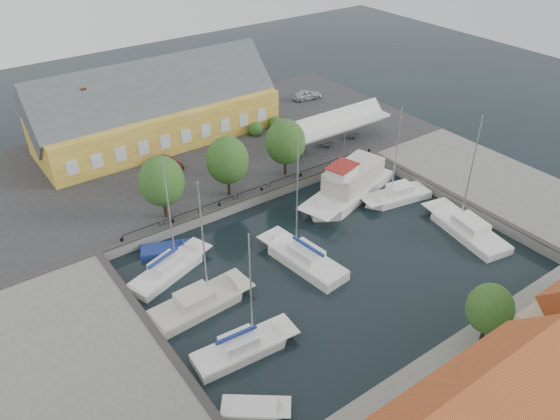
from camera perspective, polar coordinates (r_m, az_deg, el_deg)
name	(u,v)px	position (r m, az deg, el deg)	size (l,w,h in m)	color
ground	(319,254)	(48.88, 4.12, -4.59)	(140.00, 140.00, 0.00)	black
north_quay	(196,153)	(65.11, -8.81, 5.88)	(56.00, 26.00, 1.00)	#2D2D30
west_quay	(82,381)	(40.16, -20.03, -16.43)	(12.00, 24.00, 1.00)	slate
east_quay	(492,185)	(62.04, 21.32, 2.41)	(12.00, 24.00, 1.00)	slate
south_bank	(532,414)	(39.61, 24.86, -18.79)	(56.00, 14.00, 1.00)	slate
quay_edge_fittings	(288,220)	(51.28, 0.84, -1.02)	(56.00, 24.72, 0.40)	#383533
warehouse	(152,112)	(67.00, -13.28, 9.89)	(28.56, 14.00, 9.55)	gold
tent_canopy	(335,124)	(64.44, 5.77, 8.96)	(14.00, 4.00, 2.83)	silver
quay_trees	(227,160)	(53.61, -5.51, 5.19)	(18.20, 4.20, 6.30)	black
car_silver	(307,95)	(78.30, 2.85, 11.94)	(1.65, 4.09, 1.39)	#B9BCC2
car_red	(166,163)	(61.03, -11.78, 4.80)	(1.32, 3.78, 1.25)	#4F1217
center_sailboat	(303,260)	(47.49, 2.44, -5.25)	(3.66, 9.27, 12.42)	white
trawler	(349,187)	(57.01, 7.27, 2.44)	(13.22, 7.19, 5.00)	white
east_boat_a	(397,197)	(57.49, 12.09, 1.33)	(7.86, 3.85, 10.85)	white
east_boat_c	(466,230)	(54.15, 18.88, -2.02)	(4.65, 9.87, 12.05)	white
west_boat_a	(170,271)	(47.42, -11.47, -6.22)	(8.42, 4.91, 10.94)	white
west_boat_b	(199,304)	(43.82, -8.42, -9.73)	(8.71, 3.38, 11.63)	beige
west_boat_d	(243,349)	(40.15, -3.87, -14.31)	(8.05, 2.94, 10.64)	white
launch_sw	(254,411)	(37.04, -2.70, -20.22)	(4.55, 4.05, 0.98)	white
launch_nw	(166,251)	(49.99, -11.85, -4.22)	(4.99, 3.55, 0.88)	navy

